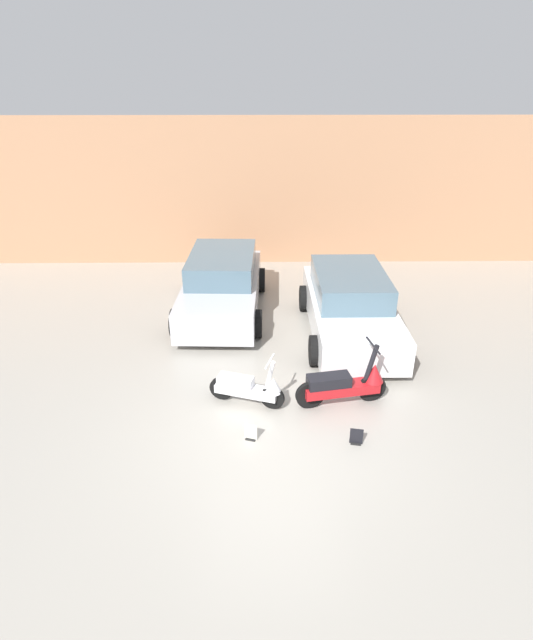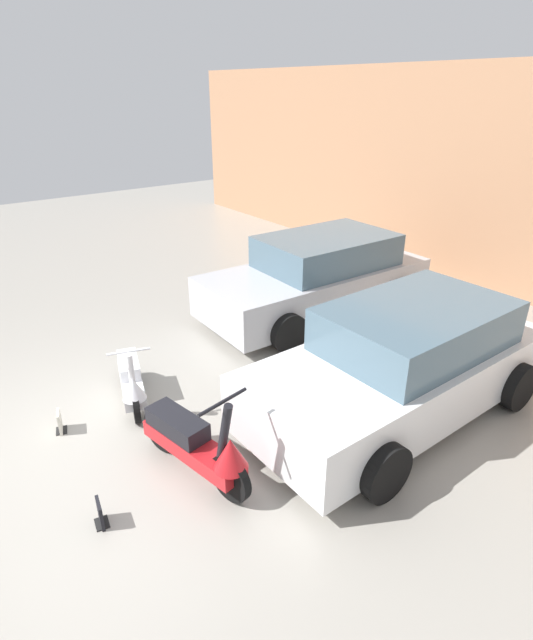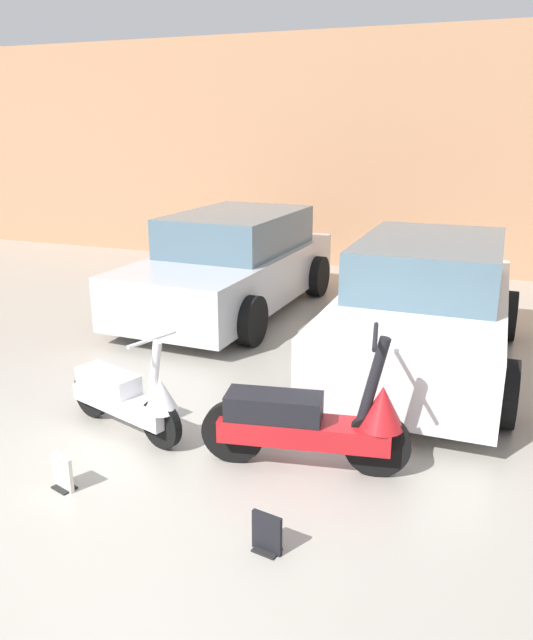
{
  "view_description": "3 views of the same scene",
  "coord_description": "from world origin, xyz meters",
  "px_view_note": "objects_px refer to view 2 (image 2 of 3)",
  "views": [
    {
      "loc": [
        -0.15,
        -6.19,
        5.13
      ],
      "look_at": [
        -0.04,
        2.5,
        0.76
      ],
      "focal_mm": 28.0,
      "sensor_mm": 36.0,
      "label": 1
    },
    {
      "loc": [
        4.87,
        -1.03,
        3.63
      ],
      "look_at": [
        0.29,
        2.44,
        0.93
      ],
      "focal_mm": 28.0,
      "sensor_mm": 36.0,
      "label": 2
    },
    {
      "loc": [
        2.46,
        -3.24,
        2.5
      ],
      "look_at": [
        0.37,
        2.19,
        0.68
      ],
      "focal_mm": 35.0,
      "sensor_mm": 36.0,
      "label": 3
    }
  ],
  "objects_px": {
    "scooter_front_left": "(131,380)",
    "car_rear_center": "(403,363)",
    "placard_near_left_scooter": "(60,423)",
    "car_rear_left": "(318,277)",
    "scooter_front_right": "(197,444)",
    "placard_near_right_scooter": "(100,514)"
  },
  "relations": [
    {
      "from": "scooter_front_left",
      "to": "scooter_front_right",
      "type": "relative_size",
      "value": 0.82
    },
    {
      "from": "placard_near_left_scooter",
      "to": "car_rear_center",
      "type": "bearing_deg",
      "value": 59.38
    },
    {
      "from": "scooter_front_left",
      "to": "car_rear_center",
      "type": "height_order",
      "value": "car_rear_center"
    },
    {
      "from": "car_rear_left",
      "to": "car_rear_center",
      "type": "height_order",
      "value": "car_rear_left"
    },
    {
      "from": "placard_near_left_scooter",
      "to": "placard_near_right_scooter",
      "type": "bearing_deg",
      "value": -4.34
    },
    {
      "from": "scooter_front_right",
      "to": "placard_near_left_scooter",
      "type": "relative_size",
      "value": 6.06
    },
    {
      "from": "scooter_front_right",
      "to": "placard_near_right_scooter",
      "type": "height_order",
      "value": "scooter_front_right"
    },
    {
      "from": "car_rear_left",
      "to": "scooter_front_right",
      "type": "bearing_deg",
      "value": 33.83
    },
    {
      "from": "scooter_front_left",
      "to": "car_rear_center",
      "type": "bearing_deg",
      "value": 68.59
    },
    {
      "from": "car_rear_center",
      "to": "placard_near_right_scooter",
      "type": "distance_m",
      "value": 3.66
    },
    {
      "from": "placard_near_left_scooter",
      "to": "scooter_front_left",
      "type": "bearing_deg",
      "value": 92.01
    },
    {
      "from": "car_rear_left",
      "to": "placard_near_left_scooter",
      "type": "distance_m",
      "value": 4.74
    },
    {
      "from": "scooter_front_right",
      "to": "placard_near_left_scooter",
      "type": "xyz_separation_m",
      "value": [
        -1.59,
        -0.91,
        -0.28
      ]
    },
    {
      "from": "scooter_front_right",
      "to": "car_rear_center",
      "type": "bearing_deg",
      "value": 69.5
    },
    {
      "from": "car_rear_center",
      "to": "placard_near_left_scooter",
      "type": "xyz_separation_m",
      "value": [
        -2.05,
        -3.47,
        -0.53
      ]
    },
    {
      "from": "scooter_front_right",
      "to": "car_rear_left",
      "type": "xyz_separation_m",
      "value": [
        -2.32,
        3.74,
        0.25
      ]
    },
    {
      "from": "car_rear_left",
      "to": "car_rear_center",
      "type": "distance_m",
      "value": 3.03
    },
    {
      "from": "car_rear_center",
      "to": "placard_near_right_scooter",
      "type": "xyz_separation_m",
      "value": [
        -0.44,
        -3.59,
        -0.53
      ]
    },
    {
      "from": "scooter_front_left",
      "to": "placard_near_right_scooter",
      "type": "relative_size",
      "value": 4.97
    },
    {
      "from": "scooter_front_left",
      "to": "placard_near_left_scooter",
      "type": "height_order",
      "value": "scooter_front_left"
    },
    {
      "from": "scooter_front_left",
      "to": "scooter_front_right",
      "type": "bearing_deg",
      "value": 17.76
    },
    {
      "from": "car_rear_left",
      "to": "placard_near_left_scooter",
      "type": "relative_size",
      "value": 15.53
    }
  ]
}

